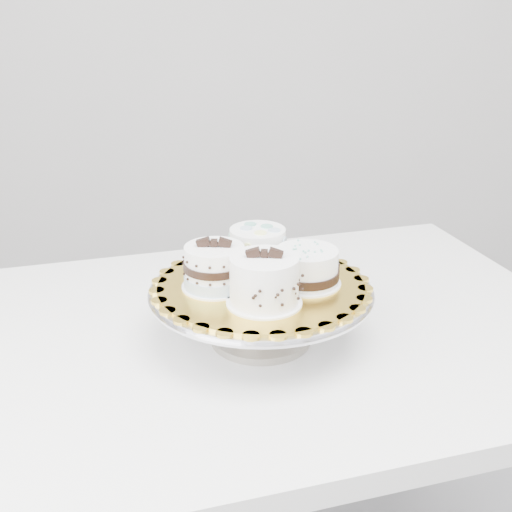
{
  "coord_description": "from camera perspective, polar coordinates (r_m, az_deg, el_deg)",
  "views": [
    {
      "loc": [
        -0.19,
        -0.67,
        1.28
      ],
      "look_at": [
        -0.07,
        0.22,
        0.91
      ],
      "focal_mm": 45.0,
      "sensor_mm": 36.0,
      "label": 1
    }
  ],
  "objects": [
    {
      "name": "cake_banded",
      "position": [
        1.0,
        -3.69,
        -1.11
      ],
      "size": [
        0.11,
        0.11,
        0.08
      ],
      "rotation": [
        0.0,
        0.0,
        -0.2
      ],
      "color": "white",
      "rests_on": "cake_board"
    },
    {
      "name": "table",
      "position": [
        1.14,
        -0.65,
        -10.04
      ],
      "size": [
        1.26,
        0.94,
        0.75
      ],
      "rotation": [
        0.0,
        0.0,
        0.15
      ],
      "color": "white",
      "rests_on": "floor"
    },
    {
      "name": "cake_dots",
      "position": [
        1.07,
        0.14,
        0.73
      ],
      "size": [
        0.12,
        0.12,
        0.07
      ],
      "rotation": [
        0.0,
        0.0,
        -0.43
      ],
      "color": "white",
      "rests_on": "cake_board"
    },
    {
      "name": "cake_board",
      "position": [
        1.02,
        0.45,
        -2.59
      ],
      "size": [
        0.41,
        0.41,
        0.0
      ],
      "primitive_type": "cylinder",
      "rotation": [
        0.0,
        0.0,
        -0.31
      ],
      "color": "gold",
      "rests_on": "cake_stand"
    },
    {
      "name": "cake_swirl",
      "position": [
        0.94,
        0.73,
        -2.29
      ],
      "size": [
        0.12,
        0.12,
        0.09
      ],
      "rotation": [
        0.0,
        0.0,
        -0.2
      ],
      "color": "white",
      "rests_on": "cake_board"
    },
    {
      "name": "cake_stand",
      "position": [
        1.03,
        0.44,
        -4.25
      ],
      "size": [
        0.36,
        0.36,
        0.1
      ],
      "color": "gray",
      "rests_on": "table"
    },
    {
      "name": "cake_ribbon",
      "position": [
        1.01,
        4.56,
        -1.05
      ],
      "size": [
        0.12,
        0.12,
        0.06
      ],
      "rotation": [
        0.0,
        0.0,
        -0.3
      ],
      "color": "white",
      "rests_on": "cake_board"
    }
  ]
}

